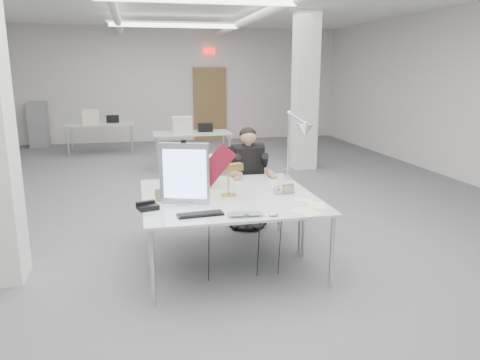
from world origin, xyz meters
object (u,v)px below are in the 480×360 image
at_px(seated_person, 248,161).
at_px(beige_monitor, 204,171).
at_px(bankers_lamp, 228,182).
at_px(architect_lamp, 295,141).
at_px(laptop, 247,216).
at_px(office_chair, 247,188).
at_px(desk_phone, 148,207).
at_px(monitor, 184,174).
at_px(desk_main, 237,208).

height_order(seated_person, beige_monitor, seated_person).
distance_m(seated_person, bankers_lamp, 1.17).
relative_size(beige_monitor, architect_lamp, 0.36).
bearing_deg(bankers_lamp, seated_person, 50.65).
height_order(laptop, beige_monitor, beige_monitor).
bearing_deg(office_chair, desk_phone, -140.99).
bearing_deg(architect_lamp, beige_monitor, -179.23).
bearing_deg(architect_lamp, desk_phone, -149.72).
relative_size(laptop, beige_monitor, 0.90).
xyz_separation_m(desk_phone, architect_lamp, (1.70, 0.66, 0.48)).
distance_m(monitor, bankers_lamp, 0.53).
bearing_deg(bankers_lamp, desk_main, -105.48).
height_order(seated_person, bankers_lamp, seated_person).
distance_m(beige_monitor, architect_lamp, 1.10).
height_order(office_chair, monitor, monitor).
relative_size(seated_person, laptop, 2.75).
distance_m(seated_person, laptop, 1.89).
bearing_deg(desk_main, architect_lamp, 42.34).
xyz_separation_m(monitor, beige_monitor, (0.29, 0.69, -0.14)).
xyz_separation_m(office_chair, beige_monitor, (-0.65, -0.62, 0.39)).
distance_m(desk_main, bankers_lamp, 0.45).
xyz_separation_m(bankers_lamp, architect_lamp, (0.85, 0.35, 0.35)).
relative_size(monitor, architect_lamp, 0.61).
height_order(laptop, desk_phone, desk_phone).
bearing_deg(bankers_lamp, desk_phone, -175.98).
relative_size(seated_person, desk_phone, 4.68).
bearing_deg(monitor, beige_monitor, 85.44).
distance_m(laptop, beige_monitor, 1.29).
xyz_separation_m(monitor, bankers_lamp, (0.48, 0.19, -0.15)).
distance_m(desk_main, monitor, 0.62).
bearing_deg(seated_person, architect_lamp, -70.43).
distance_m(laptop, architect_lamp, 1.47).
bearing_deg(desk_phone, beige_monitor, 34.43).
xyz_separation_m(desk_main, seated_person, (0.46, 1.50, 0.16)).
relative_size(desk_main, beige_monitor, 5.06).
bearing_deg(office_chair, monitor, -134.12).
bearing_deg(monitor, laptop, -30.44).
relative_size(desk_main, desk_phone, 9.63).
bearing_deg(desk_main, laptop, -87.17).
bearing_deg(beige_monitor, monitor, -100.81).
distance_m(bankers_lamp, desk_phone, 0.91).
distance_m(monitor, architect_lamp, 1.45).
distance_m(office_chair, desk_phone, 1.96).
height_order(seated_person, laptop, seated_person).
bearing_deg(architect_lamp, seated_person, 127.10).
relative_size(laptop, bankers_lamp, 1.03).
height_order(monitor, laptop, monitor).
xyz_separation_m(office_chair, monitor, (-0.94, -1.32, 0.52)).
bearing_deg(office_chair, bankers_lamp, -121.01).
relative_size(monitor, bankers_lamp, 1.97).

